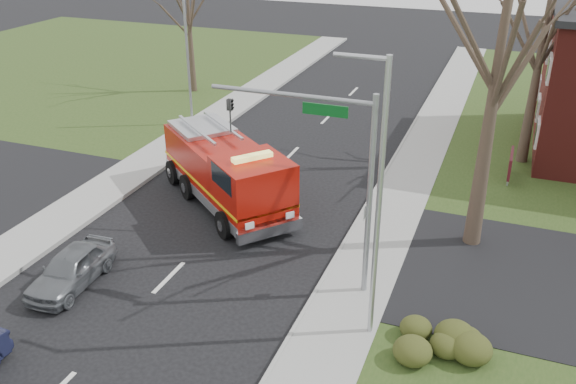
% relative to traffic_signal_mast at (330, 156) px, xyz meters
% --- Properties ---
extents(ground, '(120.00, 120.00, 0.00)m').
position_rel_traffic_signal_mast_xyz_m(ground, '(-5.21, -1.50, -4.71)').
color(ground, black).
rests_on(ground, ground).
extents(sidewalk_right, '(2.40, 80.00, 0.15)m').
position_rel_traffic_signal_mast_xyz_m(sidewalk_right, '(0.99, -1.50, -4.63)').
color(sidewalk_right, '#9C9B96').
rests_on(sidewalk_right, ground).
extents(sidewalk_left, '(2.40, 80.00, 0.15)m').
position_rel_traffic_signal_mast_xyz_m(sidewalk_left, '(-11.41, -1.50, -4.63)').
color(sidewalk_left, '#9C9B96').
rests_on(sidewalk_left, ground).
extents(health_center_sign, '(0.12, 2.00, 1.40)m').
position_rel_traffic_signal_mast_xyz_m(health_center_sign, '(5.29, 11.00, -3.83)').
color(health_center_sign, '#451018').
rests_on(health_center_sign, ground).
extents(hedge_corner, '(2.80, 2.00, 0.90)m').
position_rel_traffic_signal_mast_xyz_m(hedge_corner, '(3.79, -2.50, -4.13)').
color(hedge_corner, '#2E3413').
rests_on(hedge_corner, lawn_right).
extents(bare_tree_near, '(6.00, 6.00, 12.00)m').
position_rel_traffic_signal_mast_xyz_m(bare_tree_near, '(4.29, 4.50, 2.71)').
color(bare_tree_near, '#402F26').
rests_on(bare_tree_near, ground).
extents(bare_tree_far, '(5.25, 5.25, 10.50)m').
position_rel_traffic_signal_mast_xyz_m(bare_tree_far, '(5.79, 13.50, 1.78)').
color(bare_tree_far, '#402F26').
rests_on(bare_tree_far, ground).
extents(bare_tree_left, '(4.50, 4.50, 9.00)m').
position_rel_traffic_signal_mast_xyz_m(bare_tree_left, '(-15.21, 18.50, 0.86)').
color(bare_tree_left, '#402F26').
rests_on(bare_tree_left, ground).
extents(traffic_signal_mast, '(5.29, 0.18, 6.80)m').
position_rel_traffic_signal_mast_xyz_m(traffic_signal_mast, '(0.00, 0.00, 0.00)').
color(traffic_signal_mast, gray).
rests_on(traffic_signal_mast, ground).
extents(streetlight_pole, '(1.48, 0.16, 8.40)m').
position_rel_traffic_signal_mast_xyz_m(streetlight_pole, '(1.93, -2.00, -0.16)').
color(streetlight_pole, '#B7BABF').
rests_on(streetlight_pole, ground).
extents(utility_pole_far, '(0.14, 0.14, 7.00)m').
position_rel_traffic_signal_mast_xyz_m(utility_pole_far, '(-12.01, 12.50, -1.21)').
color(utility_pole_far, gray).
rests_on(utility_pole_far, ground).
extents(fire_engine, '(7.68, 7.01, 3.14)m').
position_rel_traffic_signal_mast_xyz_m(fire_engine, '(-5.75, 4.32, -3.29)').
color(fire_engine, '#980F07').
rests_on(fire_engine, ground).
extents(parked_car_maroon, '(1.70, 3.78, 1.26)m').
position_rel_traffic_signal_mast_xyz_m(parked_car_maroon, '(-8.01, -2.99, -4.08)').
color(parked_car_maroon, slate).
rests_on(parked_car_maroon, ground).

